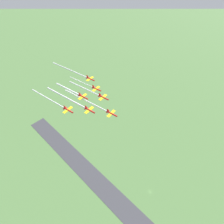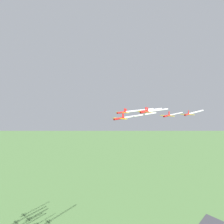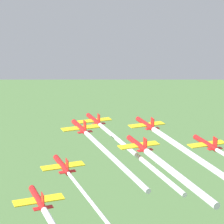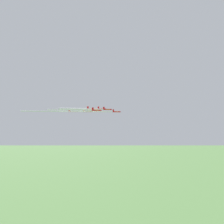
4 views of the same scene
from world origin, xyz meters
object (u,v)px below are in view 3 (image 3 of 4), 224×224
Objects in this scene: jet_1 at (80,127)px; jet_5 at (206,143)px; jet_2 at (146,124)px; jet_4 at (138,145)px; jet_6 at (38,199)px; jet_0 at (94,120)px; jet_3 at (62,165)px.

jet_5 is (17.31, -25.60, -2.60)m from jet_1.
jet_1 is 1.00× the size of jet_2.
jet_4 is at bearing -120.47° from jet_2.
jet_4 is at bearing -59.53° from jet_1.
jet_1 is at bearing 59.53° from jet_6.
jet_4 is 1.00× the size of jet_5.
jet_0 is at bearing 90.00° from jet_4.
jet_1 is 1.00× the size of jet_4.
jet_5 is at bearing 0.00° from jet_3.
jet_6 is (-30.85, -1.69, -2.23)m from jet_4.
jet_6 is at bearing -161.22° from jet_5.
jet_1 is 17.96m from jet_2.
jet_2 is at bearing -59.53° from jet_0.
jet_1 is 1.00× the size of jet_5.
jet_0 is 35.36m from jet_5.
jet_6 is at bearing -120.47° from jet_3.
jet_3 is (-29.60, -19.32, 0.33)m from jet_0.
jet_5 is at bearing -0.00° from jet_4.
jet_1 reaches higher than jet_2.
jet_4 is (-13.55, -27.29, 2.82)m from jet_0.
jet_4 reaches higher than jet_0.
jet_1 reaches higher than jet_0.
jet_2 is 1.00× the size of jet_5.
jet_5 is 47.33m from jet_6.
jet_2 is 30.96m from jet_3.
jet_4 reaches higher than jet_3.
jet_4 is (-14.80, -9.66, 0.60)m from jet_2.
jet_5 is (16.05, -7.97, -2.00)m from jet_4.
jet_0 is 1.00× the size of jet_6.
jet_5 is (1.25, -17.63, -1.40)m from jet_2.
jet_5 is at bearing -29.54° from jet_1.
jet_2 reaches higher than jet_6.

